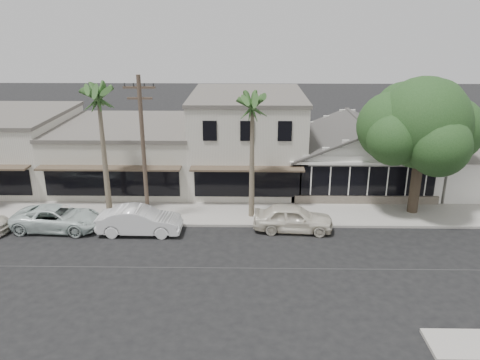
{
  "coord_description": "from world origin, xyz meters",
  "views": [
    {
      "loc": [
        -2.98,
        -20.78,
        11.96
      ],
      "look_at": [
        -3.42,
        6.0,
        2.63
      ],
      "focal_mm": 35.0,
      "sensor_mm": 36.0,
      "label": 1
    }
  ],
  "objects_px": {
    "car_0": "(293,218)",
    "utility_pole": "(143,149)",
    "car_2": "(58,218)",
    "shade_tree": "(420,125)",
    "car_1": "(140,221)"
  },
  "relations": [
    {
      "from": "car_2",
      "to": "shade_tree",
      "type": "distance_m",
      "value": 22.57
    },
    {
      "from": "utility_pole",
      "to": "car_2",
      "type": "height_order",
      "value": "utility_pole"
    },
    {
      "from": "car_2",
      "to": "utility_pole",
      "type": "bearing_deg",
      "value": -78.72
    },
    {
      "from": "car_0",
      "to": "shade_tree",
      "type": "bearing_deg",
      "value": -65.72
    },
    {
      "from": "car_2",
      "to": "car_0",
      "type": "bearing_deg",
      "value": -86.68
    },
    {
      "from": "utility_pole",
      "to": "shade_tree",
      "type": "height_order",
      "value": "utility_pole"
    },
    {
      "from": "utility_pole",
      "to": "car_0",
      "type": "distance_m",
      "value": 9.63
    },
    {
      "from": "utility_pole",
      "to": "car_0",
      "type": "bearing_deg",
      "value": -4.5
    },
    {
      "from": "car_1",
      "to": "shade_tree",
      "type": "bearing_deg",
      "value": -77.99
    },
    {
      "from": "car_0",
      "to": "shade_tree",
      "type": "distance_m",
      "value": 9.72
    },
    {
      "from": "utility_pole",
      "to": "car_2",
      "type": "xyz_separation_m",
      "value": [
        -5.23,
        -0.76,
        -4.07
      ]
    },
    {
      "from": "car_1",
      "to": "shade_tree",
      "type": "height_order",
      "value": "shade_tree"
    },
    {
      "from": "utility_pole",
      "to": "shade_tree",
      "type": "relative_size",
      "value": 1.03
    },
    {
      "from": "car_0",
      "to": "utility_pole",
      "type": "bearing_deg",
      "value": 89.56
    },
    {
      "from": "car_0",
      "to": "car_2",
      "type": "relative_size",
      "value": 0.9
    }
  ]
}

